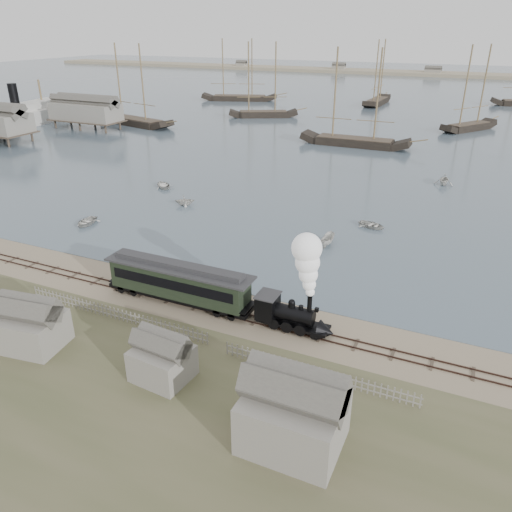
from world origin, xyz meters
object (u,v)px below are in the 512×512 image
at_px(beached_dinghy, 173,280).
at_px(steamship, 16,105).
at_px(locomotive, 302,291).
at_px(passenger_coach, 179,281).

xyz_separation_m(beached_dinghy, steamship, (-83.42, 56.12, 4.89)).
xyz_separation_m(locomotive, passenger_coach, (-12.10, -0.00, -1.73)).
relative_size(passenger_coach, beached_dinghy, 3.33).
bearing_deg(locomotive, steamship, 149.03).
bearing_deg(beached_dinghy, locomotive, -94.17).
distance_m(locomotive, passenger_coach, 12.22).
xyz_separation_m(locomotive, beached_dinghy, (-14.78, 2.82, -3.52)).
bearing_deg(locomotive, beached_dinghy, 169.20).
height_order(passenger_coach, steamship, steamship).
relative_size(passenger_coach, steamship, 0.31).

